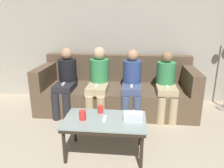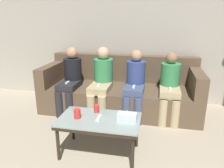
# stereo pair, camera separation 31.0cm
# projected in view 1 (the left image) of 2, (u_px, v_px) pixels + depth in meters

# --- Properties ---
(wall_back) EXTENTS (12.00, 0.06, 2.60)m
(wall_back) POSITION_uv_depth(u_px,v_px,m) (119.00, 33.00, 4.13)
(wall_back) COLOR #B7B2A3
(wall_back) RESTS_ON ground_plane
(couch) EXTENTS (2.67, 0.99, 0.93)m
(couch) POSITION_uv_depth(u_px,v_px,m) (116.00, 91.00, 3.90)
(couch) COLOR brown
(couch) RESTS_ON ground_plane
(coffee_table) EXTENTS (0.96, 0.56, 0.46)m
(coffee_table) POSITION_uv_depth(u_px,v_px,m) (105.00, 123.00, 2.56)
(coffee_table) COLOR #8C9E99
(coffee_table) RESTS_ON ground_plane
(cup_near_left) EXTENTS (0.07, 0.07, 0.09)m
(cup_near_left) POSITION_uv_depth(u_px,v_px,m) (100.00, 109.00, 2.70)
(cup_near_left) COLOR red
(cup_near_left) RESTS_ON coffee_table
(cup_near_right) EXTENTS (0.08, 0.08, 0.11)m
(cup_near_right) POSITION_uv_depth(u_px,v_px,m) (83.00, 115.00, 2.52)
(cup_near_right) COLOR red
(cup_near_right) RESTS_ON coffee_table
(tissue_box) EXTENTS (0.22, 0.12, 0.13)m
(tissue_box) POSITION_uv_depth(u_px,v_px,m) (133.00, 116.00, 2.51)
(tissue_box) COLOR silver
(tissue_box) RESTS_ON coffee_table
(game_remote) EXTENTS (0.04, 0.15, 0.02)m
(game_remote) POSITION_uv_depth(u_px,v_px,m) (105.00, 118.00, 2.54)
(game_remote) COLOR white
(game_remote) RESTS_ON coffee_table
(seated_person_left_end) EXTENTS (0.31, 0.65, 1.10)m
(seated_person_left_end) POSITION_uv_depth(u_px,v_px,m) (66.00, 79.00, 3.68)
(seated_person_left_end) COLOR #28282D
(seated_person_left_end) RESTS_ON ground_plane
(seated_person_mid_left) EXTENTS (0.32, 0.70, 1.12)m
(seated_person_mid_left) POSITION_uv_depth(u_px,v_px,m) (98.00, 80.00, 3.61)
(seated_person_mid_left) COLOR tan
(seated_person_mid_left) RESTS_ON ground_plane
(seated_person_mid_right) EXTENTS (0.31, 0.65, 1.09)m
(seated_person_mid_right) POSITION_uv_depth(u_px,v_px,m) (132.00, 82.00, 3.57)
(seated_person_mid_right) COLOR #47567A
(seated_person_mid_right) RESTS_ON ground_plane
(seated_person_right_end) EXTENTS (0.31, 0.63, 1.07)m
(seated_person_right_end) POSITION_uv_depth(u_px,v_px,m) (166.00, 83.00, 3.52)
(seated_person_right_end) COLOR tan
(seated_person_right_end) RESTS_ON ground_plane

